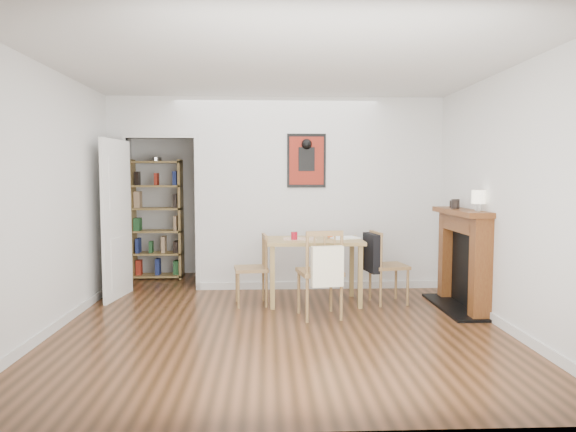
{
  "coord_description": "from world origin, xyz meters",
  "views": [
    {
      "loc": [
        -0.13,
        -5.57,
        1.54
      ],
      "look_at": [
        0.12,
        0.6,
        1.06
      ],
      "focal_mm": 32.0,
      "sensor_mm": 36.0,
      "label": 1
    }
  ],
  "objects_px": {
    "chair_front": "(320,273)",
    "bookshelf": "(157,220)",
    "red_glass": "(294,236)",
    "ceramic_jar_b": "(452,204)",
    "notebook": "(344,238)",
    "chair_right": "(387,266)",
    "orange_fruit": "(330,235)",
    "chair_left": "(251,270)",
    "mantel_lamp": "(478,198)",
    "dining_table": "(314,247)",
    "ceramic_jar_a": "(455,204)",
    "fireplace": "(464,256)"
  },
  "relations": [
    {
      "from": "chair_front",
      "to": "red_glass",
      "type": "xyz_separation_m",
      "value": [
        -0.25,
        0.58,
        0.34
      ]
    },
    {
      "from": "chair_right",
      "to": "orange_fruit",
      "type": "height_order",
      "value": "chair_right"
    },
    {
      "from": "orange_fruit",
      "to": "notebook",
      "type": "distance_m",
      "value": 0.18
    },
    {
      "from": "ceramic_jar_a",
      "to": "notebook",
      "type": "bearing_deg",
      "value": 167.46
    },
    {
      "from": "red_glass",
      "to": "notebook",
      "type": "distance_m",
      "value": 0.64
    },
    {
      "from": "fireplace",
      "to": "mantel_lamp",
      "type": "distance_m",
      "value": 0.77
    },
    {
      "from": "chair_front",
      "to": "orange_fruit",
      "type": "relative_size",
      "value": 12.06
    },
    {
      "from": "bookshelf",
      "to": "red_glass",
      "type": "relative_size",
      "value": 18.22
    },
    {
      "from": "fireplace",
      "to": "mantel_lamp",
      "type": "bearing_deg",
      "value": -88.91
    },
    {
      "from": "dining_table",
      "to": "ceramic_jar_a",
      "type": "xyz_separation_m",
      "value": [
        1.64,
        -0.23,
        0.53
      ]
    },
    {
      "from": "chair_front",
      "to": "red_glass",
      "type": "distance_m",
      "value": 0.72
    },
    {
      "from": "chair_left",
      "to": "chair_front",
      "type": "xyz_separation_m",
      "value": [
        0.77,
        -0.59,
        0.07
      ]
    },
    {
      "from": "chair_right",
      "to": "bookshelf",
      "type": "bearing_deg",
      "value": 151.69
    },
    {
      "from": "chair_right",
      "to": "orange_fruit",
      "type": "xyz_separation_m",
      "value": [
        -0.68,
        0.16,
        0.36
      ]
    },
    {
      "from": "orange_fruit",
      "to": "ceramic_jar_a",
      "type": "bearing_deg",
      "value": -12.77
    },
    {
      "from": "notebook",
      "to": "ceramic_jar_b",
      "type": "relative_size",
      "value": 3.72
    },
    {
      "from": "chair_left",
      "to": "chair_right",
      "type": "relative_size",
      "value": 0.96
    },
    {
      "from": "ceramic_jar_b",
      "to": "dining_table",
      "type": "bearing_deg",
      "value": 179.65
    },
    {
      "from": "orange_fruit",
      "to": "fireplace",
      "type": "bearing_deg",
      "value": -15.83
    },
    {
      "from": "chair_left",
      "to": "bookshelf",
      "type": "height_order",
      "value": "bookshelf"
    },
    {
      "from": "chair_front",
      "to": "ceramic_jar_b",
      "type": "xyz_separation_m",
      "value": [
        1.68,
        0.65,
        0.71
      ]
    },
    {
      "from": "bookshelf",
      "to": "chair_left",
      "type": "bearing_deg",
      "value": -49.03
    },
    {
      "from": "orange_fruit",
      "to": "chair_front",
      "type": "bearing_deg",
      "value": -104.9
    },
    {
      "from": "mantel_lamp",
      "to": "chair_front",
      "type": "bearing_deg",
      "value": 179.32
    },
    {
      "from": "chair_right",
      "to": "ceramic_jar_a",
      "type": "relative_size",
      "value": 7.83
    },
    {
      "from": "chair_left",
      "to": "fireplace",
      "type": "height_order",
      "value": "fireplace"
    },
    {
      "from": "chair_front",
      "to": "bookshelf",
      "type": "height_order",
      "value": "bookshelf"
    },
    {
      "from": "ceramic_jar_a",
      "to": "red_glass",
      "type": "bearing_deg",
      "value": 175.4
    },
    {
      "from": "chair_front",
      "to": "fireplace",
      "type": "relative_size",
      "value": 0.78
    },
    {
      "from": "chair_left",
      "to": "mantel_lamp",
      "type": "xyz_separation_m",
      "value": [
        2.49,
        -0.61,
        0.88
      ]
    },
    {
      "from": "bookshelf",
      "to": "chair_front",
      "type": "bearing_deg",
      "value": -45.55
    },
    {
      "from": "dining_table",
      "to": "fireplace",
      "type": "relative_size",
      "value": 0.92
    },
    {
      "from": "dining_table",
      "to": "mantel_lamp",
      "type": "bearing_deg",
      "value": -21.47
    },
    {
      "from": "chair_right",
      "to": "bookshelf",
      "type": "xyz_separation_m",
      "value": [
        -3.12,
        1.68,
        0.42
      ]
    },
    {
      "from": "dining_table",
      "to": "ceramic_jar_b",
      "type": "bearing_deg",
      "value": -0.35
    },
    {
      "from": "chair_right",
      "to": "fireplace",
      "type": "relative_size",
      "value": 0.71
    },
    {
      "from": "chair_right",
      "to": "orange_fruit",
      "type": "bearing_deg",
      "value": 167.03
    },
    {
      "from": "mantel_lamp",
      "to": "ceramic_jar_a",
      "type": "distance_m",
      "value": 0.47
    },
    {
      "from": "bookshelf",
      "to": "notebook",
      "type": "distance_m",
      "value": 3.04
    },
    {
      "from": "mantel_lamp",
      "to": "ceramic_jar_b",
      "type": "height_order",
      "value": "mantel_lamp"
    },
    {
      "from": "bookshelf",
      "to": "fireplace",
      "type": "height_order",
      "value": "bookshelf"
    },
    {
      "from": "chair_right",
      "to": "chair_front",
      "type": "bearing_deg",
      "value": -145.79
    },
    {
      "from": "dining_table",
      "to": "notebook",
      "type": "distance_m",
      "value": 0.39
    },
    {
      "from": "ceramic_jar_b",
      "to": "orange_fruit",
      "type": "bearing_deg",
      "value": 175.85
    },
    {
      "from": "notebook",
      "to": "ceramic_jar_b",
      "type": "distance_m",
      "value": 1.38
    },
    {
      "from": "chair_right",
      "to": "red_glass",
      "type": "height_order",
      "value": "chair_right"
    },
    {
      "from": "red_glass",
      "to": "ceramic_jar_b",
      "type": "xyz_separation_m",
      "value": [
        1.93,
        0.07,
        0.37
      ]
    },
    {
      "from": "chair_left",
      "to": "red_glass",
      "type": "distance_m",
      "value": 0.66
    },
    {
      "from": "fireplace",
      "to": "red_glass",
      "type": "distance_m",
      "value": 1.99
    },
    {
      "from": "mantel_lamp",
      "to": "notebook",
      "type": "bearing_deg",
      "value": 151.56
    }
  ]
}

